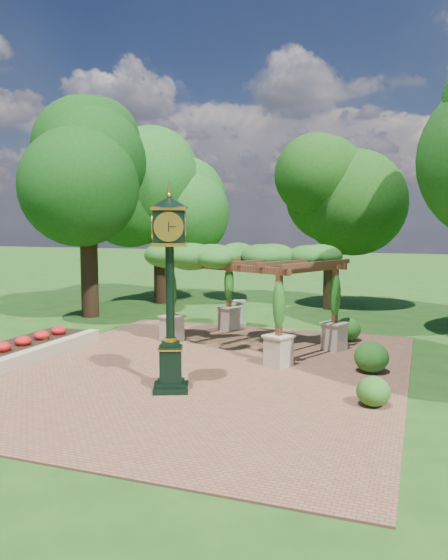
% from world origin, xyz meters
% --- Properties ---
extents(ground, '(120.00, 120.00, 0.00)m').
position_xyz_m(ground, '(0.00, 0.00, 0.00)').
color(ground, '#1E4714').
rests_on(ground, ground).
extents(brick_plaza, '(10.00, 12.00, 0.04)m').
position_xyz_m(brick_plaza, '(0.00, 1.00, 0.02)').
color(brick_plaza, brown).
rests_on(brick_plaza, ground).
extents(border_wall, '(0.35, 5.00, 0.40)m').
position_xyz_m(border_wall, '(-4.60, 0.50, 0.20)').
color(border_wall, '#C6B793').
rests_on(border_wall, ground).
extents(flower_bed, '(1.50, 5.00, 0.36)m').
position_xyz_m(flower_bed, '(-5.50, 0.50, 0.18)').
color(flower_bed, red).
rests_on(flower_bed, ground).
extents(pedestal_clock, '(1.14, 1.14, 4.41)m').
position_xyz_m(pedestal_clock, '(-0.02, -0.92, 2.64)').
color(pedestal_clock, black).
rests_on(pedestal_clock, brick_plaza).
extents(pergola, '(5.89, 4.95, 3.17)m').
position_xyz_m(pergola, '(0.30, 4.02, 2.61)').
color(pergola, '#BEAE8D').
rests_on(pergola, brick_plaza).
extents(sundial, '(0.62, 0.62, 0.92)m').
position_xyz_m(sundial, '(-1.17, 7.35, 0.40)').
color(sundial, gray).
rests_on(sundial, ground).
extents(shrub_front, '(0.73, 0.73, 0.62)m').
position_xyz_m(shrub_front, '(4.34, -0.47, 0.35)').
color(shrub_front, '#2B601B').
rests_on(shrub_front, brick_plaza).
extents(shrub_mid, '(1.09, 1.09, 0.77)m').
position_xyz_m(shrub_mid, '(4.07, 2.15, 0.43)').
color(shrub_mid, '#225919').
rests_on(shrub_mid, brick_plaza).
extents(shrub_back, '(1.01, 1.01, 0.75)m').
position_xyz_m(shrub_back, '(3.03, 5.72, 0.41)').
color(shrub_back, '#24631C').
rests_on(shrub_back, brick_plaza).
extents(tree_west_near, '(4.06, 4.06, 8.77)m').
position_xyz_m(tree_west_near, '(-7.41, 6.97, 6.01)').
color(tree_west_near, '#311E13').
rests_on(tree_west_near, ground).
extents(tree_west_far, '(4.84, 4.84, 7.59)m').
position_xyz_m(tree_west_far, '(-6.44, 11.45, 5.22)').
color(tree_west_far, black).
rests_on(tree_west_far, ground).
extents(tree_north, '(4.22, 4.22, 7.30)m').
position_xyz_m(tree_north, '(1.43, 12.33, 5.00)').
color(tree_north, '#302113').
rests_on(tree_north, ground).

